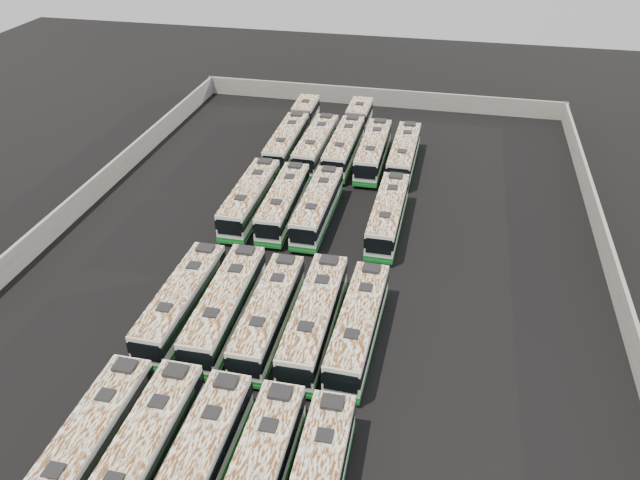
% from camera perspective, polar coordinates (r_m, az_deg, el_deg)
% --- Properties ---
extents(ground, '(140.00, 140.00, 0.00)m').
position_cam_1_polar(ground, '(49.19, -0.48, -2.32)').
color(ground, black).
rests_on(ground, ground).
extents(perimeter_wall, '(45.20, 73.20, 2.20)m').
position_cam_1_polar(perimeter_wall, '(48.57, -0.49, -1.25)').
color(perimeter_wall, slate).
rests_on(perimeter_wall, ground).
extents(bus_front_far_left, '(2.39, 11.24, 3.17)m').
position_cam_1_polar(bus_front_far_left, '(36.15, -20.56, -17.40)').
color(bus_front_far_left, silver).
rests_on(bus_front_far_left, ground).
extents(bus_front_left, '(2.43, 11.44, 3.22)m').
position_cam_1_polar(bus_front_left, '(34.91, -16.04, -18.51)').
color(bus_front_left, silver).
rests_on(bus_front_left, ground).
extents(bus_front_center, '(2.44, 11.23, 3.16)m').
position_cam_1_polar(bus_front_center, '(33.88, -11.24, -19.78)').
color(bus_front_center, silver).
rests_on(bus_front_center, ground).
extents(bus_midfront_far_left, '(2.43, 11.11, 3.12)m').
position_cam_1_polar(bus_midfront_far_left, '(43.94, -12.50, -5.49)').
color(bus_midfront_far_left, silver).
rests_on(bus_midfront_far_left, ground).
extents(bus_midfront_left, '(2.59, 11.44, 3.21)m').
position_cam_1_polar(bus_midfront_left, '(42.91, -8.63, -5.98)').
color(bus_midfront_left, silver).
rests_on(bus_midfront_left, ground).
extents(bus_midfront_center, '(2.41, 10.98, 3.09)m').
position_cam_1_polar(bus_midfront_center, '(41.97, -4.72, -6.80)').
color(bus_midfront_center, silver).
rests_on(bus_midfront_center, ground).
extents(bus_midfront_right, '(2.54, 11.52, 3.24)m').
position_cam_1_polar(bus_midfront_right, '(41.38, -0.52, -7.19)').
color(bus_midfront_right, silver).
rests_on(bus_midfront_right, ground).
extents(bus_midfront_far_right, '(2.59, 11.14, 3.12)m').
position_cam_1_polar(bus_midfront_far_right, '(40.99, 3.53, -7.83)').
color(bus_midfront_far_right, silver).
rests_on(bus_midfront_far_right, ground).
extents(bus_midback_far_left, '(2.44, 11.27, 3.17)m').
position_cam_1_polar(bus_midback_far_left, '(55.51, -6.39, 3.81)').
color(bus_midback_far_left, silver).
rests_on(bus_midback_far_left, ground).
extents(bus_midback_left, '(2.57, 11.03, 3.09)m').
position_cam_1_polar(bus_midback_left, '(54.71, -3.36, 3.46)').
color(bus_midback_left, silver).
rests_on(bus_midback_left, ground).
extents(bus_midback_center, '(2.38, 11.01, 3.10)m').
position_cam_1_polar(bus_midback_center, '(53.95, -0.23, 3.08)').
color(bus_midback_center, silver).
rests_on(bus_midback_center, ground).
extents(bus_midback_far_right, '(2.43, 11.09, 3.12)m').
position_cam_1_polar(bus_midback_far_right, '(53.03, 6.23, 2.32)').
color(bus_midback_far_right, silver).
rests_on(bus_midback_far_right, ground).
extents(bus_back_far_left, '(2.61, 17.17, 3.11)m').
position_cam_1_polar(bus_back_far_left, '(68.87, -2.45, 9.84)').
color(bus_back_far_left, silver).
rests_on(bus_back_far_left, ground).
extents(bus_back_left, '(2.54, 11.32, 3.18)m').
position_cam_1_polar(bus_back_left, '(65.48, -0.36, 8.66)').
color(bus_back_left, silver).
rests_on(bus_back_left, ground).
extents(bus_back_center, '(2.52, 17.57, 3.18)m').
position_cam_1_polar(bus_back_center, '(67.75, 2.69, 9.47)').
color(bus_back_center, silver).
rests_on(bus_back_center, ground).
extents(bus_back_right, '(2.44, 11.25, 3.17)m').
position_cam_1_polar(bus_back_right, '(64.41, 4.88, 8.12)').
color(bus_back_right, silver).
rests_on(bus_back_right, ground).
extents(bus_back_far_right, '(2.44, 11.04, 3.10)m').
position_cam_1_polar(bus_back_far_right, '(64.21, 7.68, 7.82)').
color(bus_back_far_right, silver).
rests_on(bus_back_far_right, ground).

